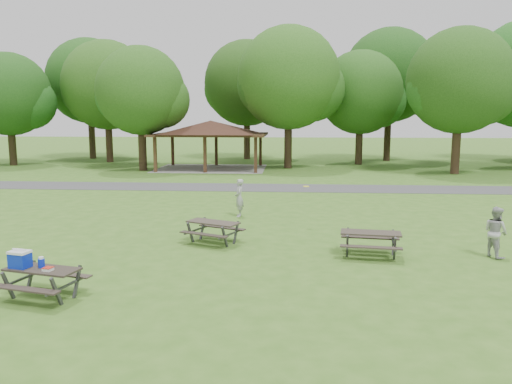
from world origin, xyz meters
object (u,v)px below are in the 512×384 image
object	(u,v)px
picnic_table_middle	(213,227)
frisbee_catcher	(496,232)
picnic_table_near	(35,270)
frisbee_thrower	(239,198)

from	to	relation	value
picnic_table_middle	frisbee_catcher	bearing A→B (deg)	-6.55
picnic_table_near	picnic_table_middle	bearing A→B (deg)	57.98
frisbee_catcher	frisbee_thrower	bearing A→B (deg)	32.78
picnic_table_near	frisbee_thrower	xyz separation A→B (m)	(3.67, 9.66, 0.10)
frisbee_thrower	frisbee_catcher	world-z (taller)	frisbee_thrower
picnic_table_middle	frisbee_thrower	distance (m)	4.44
frisbee_thrower	frisbee_catcher	distance (m)	9.84
picnic_table_middle	frisbee_catcher	xyz separation A→B (m)	(8.61, -0.99, 0.21)
frisbee_thrower	frisbee_catcher	bearing A→B (deg)	50.36
picnic_table_near	frisbee_thrower	bearing A→B (deg)	69.20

